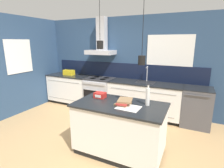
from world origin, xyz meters
The scene contains 13 objects.
ground_plane centered at (0.00, 0.00, 0.00)m, with size 16.00×16.00×0.00m, color tan.
wall_back centered at (-0.03, 2.00, 1.35)m, with size 5.60×2.15×2.60m.
wall_left centered at (-2.43, 0.70, 1.30)m, with size 0.08×3.80×2.60m.
counter_run_left centered at (-1.68, 1.69, 0.46)m, with size 1.38×0.64×0.91m.
counter_run_sink centered at (0.74, 1.69, 0.46)m, with size 1.87×0.64×1.32m.
oven_range centered at (-0.59, 1.69, 0.46)m, with size 0.81×0.66×0.91m.
dishwasher centered at (1.98, 1.69, 0.46)m, with size 0.63×0.65×0.91m.
kitchen_island centered at (0.78, -0.04, 0.46)m, with size 1.54×0.86×0.91m.
bottle_on_island centered at (1.21, 0.11, 1.06)m, with size 0.07×0.07×0.36m.
book_stack centered at (0.85, -0.03, 0.96)m, with size 0.29×0.34×0.09m.
red_supply_box centered at (0.31, 0.12, 0.96)m, with size 0.20×0.16×0.10m.
paper_pile centered at (0.97, -0.14, 0.91)m, with size 0.37×0.31×0.01m.
yellow_toolbox centered at (-1.70, 1.69, 0.99)m, with size 0.34×0.18×0.19m.
Camera 1 is at (1.85, -2.60, 1.93)m, focal length 28.00 mm.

